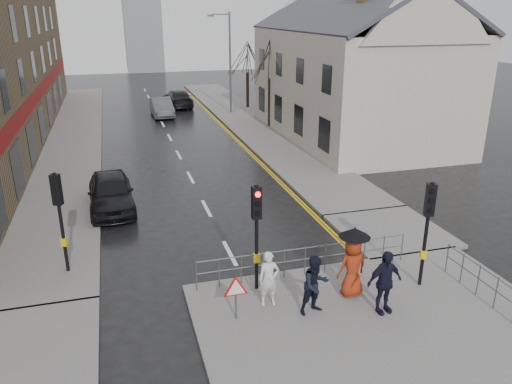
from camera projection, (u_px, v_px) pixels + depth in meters
ground at (252, 296)px, 15.30m from camera, size 120.00×120.00×0.00m
near_pavement at (400, 347)px, 12.90m from camera, size 10.00×9.00×0.14m
left_pavement at (71, 136)px, 34.34m from camera, size 4.00×44.00×0.14m
right_pavement at (246, 120)px, 39.53m from camera, size 4.00×40.00×0.14m
pavement_bridge_right at (390, 231)px, 19.68m from camera, size 4.00×4.20×0.14m
pavement_stub_left at (17, 352)px, 12.69m from camera, size 4.00×4.20×0.14m
building_right_cream at (353, 66)px, 33.02m from camera, size 9.00×16.40×10.10m
church_tower at (141, 4)px, 68.54m from camera, size 5.00×5.00×18.00m
traffic_signal_near_left at (257, 219)px, 14.69m from camera, size 0.28×0.27×3.40m
traffic_signal_near_right at (428, 216)px, 14.90m from camera, size 0.34×0.33×3.40m
traffic_signal_far_left at (59, 205)px, 15.74m from camera, size 0.34×0.33×3.40m
guard_railing_front at (305, 254)px, 16.06m from camera, size 7.14×0.04×1.00m
guard_railing_side at (497, 286)px, 14.22m from camera, size 0.04×4.54×1.00m
warning_sign at (236, 290)px, 13.65m from camera, size 0.80×0.07×1.35m
street_lamp at (228, 56)px, 40.46m from camera, size 1.83×0.25×8.00m
tree_near at (270, 57)px, 35.34m from camera, size 2.40×2.40×6.58m
tree_far at (247, 57)px, 42.93m from camera, size 2.40×2.40×5.64m
pedestrian_a at (269, 279)px, 14.37m from camera, size 0.65×0.46×1.66m
pedestrian_b at (315, 285)px, 13.97m from camera, size 0.97×0.82×1.76m
pedestrian_with_umbrella at (353, 260)px, 14.75m from camera, size 0.97×0.96×2.20m
pedestrian_d at (384, 282)px, 13.97m from camera, size 1.16×0.58×1.90m
car_parked at (111, 192)px, 21.70m from camera, size 2.02×4.72×1.59m
car_mid at (162, 107)px, 40.85m from camera, size 1.68×4.55×1.49m
car_far at (178, 99)px, 44.80m from camera, size 2.41×5.32×1.51m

